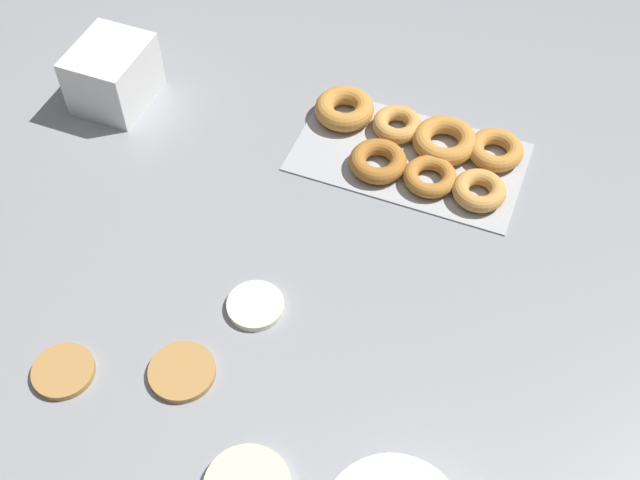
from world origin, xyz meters
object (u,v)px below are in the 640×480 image
pancake_1 (63,371)px  container_stack (113,74)px  pancake_3 (182,372)px  donut_tray (416,148)px  pancake_2 (254,308)px

pancake_1 → container_stack: container_stack is taller
pancake_3 → donut_tray: donut_tray is taller
pancake_2 → pancake_3: bearing=69.5°
pancake_3 → pancake_1: bearing=21.4°
pancake_1 → donut_tray: bearing=-119.4°
donut_tray → pancake_1: bearing=60.6°
donut_tray → container_stack: (0.53, 0.06, 0.04)m
pancake_1 → donut_tray: 0.65m
pancake_3 → container_stack: container_stack is taller
pancake_1 → pancake_3: same height
pancake_2 → donut_tray: 0.40m
pancake_1 → pancake_2: (-0.20, -0.19, 0.00)m
pancake_1 → donut_tray: size_ratio=0.22×
pancake_1 → container_stack: 0.55m
container_stack → pancake_2: bearing=142.0°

